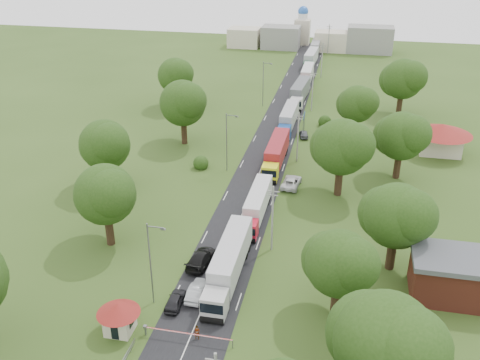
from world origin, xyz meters
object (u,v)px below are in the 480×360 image
(boom_barrier, at_px, (175,332))
(truck_0, at_px, (229,263))
(car_lane_mid, at_px, (198,291))
(car_lane_front, at_px, (175,300))
(guard_booth, at_px, (119,314))
(pedestrian_near, at_px, (197,333))
(info_sign, at_px, (304,118))

(boom_barrier, distance_m, truck_0, 11.32)
(boom_barrier, xyz_separation_m, truck_0, (3.00, 10.83, 1.41))
(car_lane_mid, bearing_deg, truck_0, -123.72)
(truck_0, relative_size, car_lane_front, 3.83)
(boom_barrier, relative_size, guard_booth, 2.10)
(boom_barrier, bearing_deg, pedestrian_near, 13.25)
(info_sign, distance_m, pedestrian_near, 59.71)
(boom_barrier, distance_m, car_lane_mid, 7.01)
(guard_booth, xyz_separation_m, info_sign, (12.40, 60.00, 0.84))
(truck_0, distance_m, car_lane_front, 7.62)
(guard_booth, relative_size, info_sign, 1.07)
(pedestrian_near, bearing_deg, truck_0, 78.83)
(guard_booth, distance_m, pedestrian_near, 8.10)
(boom_barrier, height_order, car_lane_mid, car_lane_mid)
(info_sign, distance_m, car_lane_front, 55.66)
(boom_barrier, distance_m, car_lane_front, 5.27)
(info_sign, bearing_deg, guard_booth, -101.68)
(boom_barrier, height_order, car_lane_front, car_lane_front)
(guard_booth, height_order, car_lane_mid, guard_booth)
(info_sign, height_order, car_lane_front, info_sign)
(guard_booth, distance_m, car_lane_mid, 9.42)
(guard_booth, height_order, info_sign, info_sign)
(pedestrian_near, bearing_deg, boom_barrier, -173.05)
(boom_barrier, xyz_separation_m, car_lane_front, (-1.64, 5.00, -0.20))
(truck_0, bearing_deg, car_lane_front, -128.55)
(guard_booth, height_order, car_lane_front, guard_booth)
(boom_barrier, relative_size, pedestrian_near, 5.84)
(guard_booth, bearing_deg, info_sign, 78.32)
(car_lane_mid, bearing_deg, pedestrian_near, 107.21)
(guard_booth, height_order, pedestrian_near, guard_booth)
(guard_booth, bearing_deg, pedestrian_near, 3.60)
(info_sign, height_order, truck_0, truck_0)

